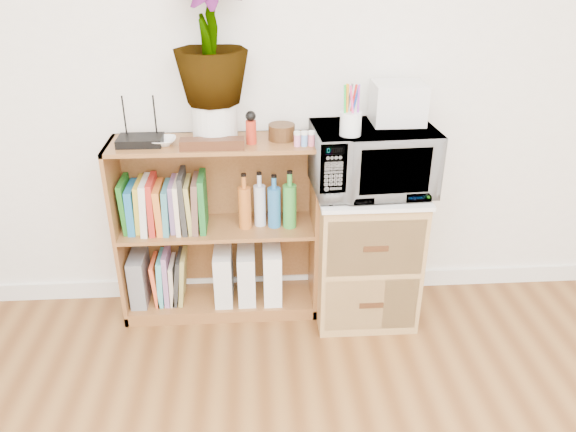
{
  "coord_description": "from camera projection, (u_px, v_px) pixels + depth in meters",
  "views": [
    {
      "loc": [
        -0.16,
        -0.44,
        1.82
      ],
      "look_at": [
        -0.0,
        1.95,
        0.62
      ],
      "focal_mm": 35.0,
      "sensor_mm": 36.0,
      "label": 1
    }
  ],
  "objects": [
    {
      "name": "skirting_board",
      "position": [
        285.0,
        283.0,
        3.2
      ],
      "size": [
        4.0,
        0.02,
        0.1
      ],
      "primitive_type": "cube",
      "color": "white",
      "rests_on": "ground"
    },
    {
      "name": "trinket_box",
      "position": [
        212.0,
        144.0,
        2.55
      ],
      "size": [
        0.29,
        0.07,
        0.05
      ],
      "primitive_type": "cube",
      "color": "#381B0F",
      "rests_on": "bookshelf"
    },
    {
      "name": "pen_cup",
      "position": [
        351.0,
        124.0,
        2.46
      ],
      "size": [
        0.09,
        0.09,
        0.1
      ],
      "primitive_type": "cylinder",
      "color": "white",
      "rests_on": "microwave"
    },
    {
      "name": "potted_plant",
      "position": [
        209.0,
        35.0,
        2.45
      ],
      "size": [
        0.34,
        0.34,
        0.6
      ],
      "primitive_type": "imported",
      "color": "#326729",
      "rests_on": "plant_pot"
    },
    {
      "name": "lower_books",
      "position": [
        170.0,
        277.0,
        2.97
      ],
      "size": [
        0.18,
        0.19,
        0.29
      ],
      "color": "#F6572B",
      "rests_on": "bookshelf"
    },
    {
      "name": "magazine_holder_right",
      "position": [
        272.0,
        272.0,
        2.98
      ],
      "size": [
        0.09,
        0.24,
        0.29
      ],
      "primitive_type": "cube",
      "color": "white",
      "rests_on": "bookshelf"
    },
    {
      "name": "kokeshi_doll",
      "position": [
        251.0,
        132.0,
        2.6
      ],
      "size": [
        0.05,
        0.05,
        0.11
      ],
      "primitive_type": "cylinder",
      "color": "#AA2715",
      "rests_on": "bookshelf"
    },
    {
      "name": "paint_jars",
      "position": [
        304.0,
        140.0,
        2.58
      ],
      "size": [
        0.12,
        0.04,
        0.06
      ],
      "primitive_type": "cube",
      "color": "pink",
      "rests_on": "bookshelf"
    },
    {
      "name": "wicker_unit",
      "position": [
        365.0,
        254.0,
        2.89
      ],
      "size": [
        0.5,
        0.45,
        0.7
      ],
      "primitive_type": "cube",
      "color": "#9E7542",
      "rests_on": "ground"
    },
    {
      "name": "magazine_holder_mid",
      "position": [
        247.0,
        274.0,
        2.98
      ],
      "size": [
        0.09,
        0.23,
        0.28
      ],
      "primitive_type": "cube",
      "color": "silver",
      "rests_on": "bookshelf"
    },
    {
      "name": "white_bowl",
      "position": [
        162.0,
        141.0,
        2.6
      ],
      "size": [
        0.13,
        0.13,
        0.03
      ],
      "primitive_type": "imported",
      "color": "white",
      "rests_on": "bookshelf"
    },
    {
      "name": "bookshelf",
      "position": [
        218.0,
        230.0,
        2.86
      ],
      "size": [
        1.0,
        0.3,
        0.95
      ],
      "primitive_type": "cube",
      "color": "brown",
      "rests_on": "ground"
    },
    {
      "name": "router",
      "position": [
        140.0,
        141.0,
        2.6
      ],
      "size": [
        0.21,
        0.14,
        0.04
      ],
      "primitive_type": "cube",
      "color": "black",
      "rests_on": "bookshelf"
    },
    {
      "name": "cookbooks",
      "position": [
        165.0,
        204.0,
        2.78
      ],
      "size": [
        0.41,
        0.2,
        0.3
      ],
      "color": "#1D6A1C",
      "rests_on": "bookshelf"
    },
    {
      "name": "plant_pot",
      "position": [
        215.0,
        122.0,
        2.63
      ],
      "size": [
        0.21,
        0.21,
        0.18
      ],
      "primitive_type": "cylinder",
      "color": "silver",
      "rests_on": "bookshelf"
    },
    {
      "name": "microwave",
      "position": [
        372.0,
        159.0,
        2.65
      ],
      "size": [
        0.58,
        0.41,
        0.31
      ],
      "primitive_type": "imported",
      "rotation": [
        0.0,
        0.0,
        0.06
      ],
      "color": "white",
      "rests_on": "wicker_unit"
    },
    {
      "name": "small_appliance",
      "position": [
        398.0,
        103.0,
        2.61
      ],
      "size": [
        0.24,
        0.2,
        0.19
      ],
      "primitive_type": "cube",
      "color": "silver",
      "rests_on": "microwave"
    },
    {
      "name": "wooden_bowl",
      "position": [
        282.0,
        132.0,
        2.66
      ],
      "size": [
        0.13,
        0.13,
        0.07
      ],
      "primitive_type": "cylinder",
      "color": "#39210F",
      "rests_on": "bookshelf"
    },
    {
      "name": "file_box",
      "position": [
        140.0,
        278.0,
        2.96
      ],
      "size": [
        0.08,
        0.22,
        0.27
      ],
      "primitive_type": "cube",
      "color": "slate",
      "rests_on": "bookshelf"
    },
    {
      "name": "magazine_holder_left",
      "position": [
        224.0,
        274.0,
        2.97
      ],
      "size": [
        0.09,
        0.23,
        0.29
      ],
      "primitive_type": "cube",
      "color": "silver",
      "rests_on": "bookshelf"
    },
    {
      "name": "liquor_bottles",
      "position": [
        268.0,
        200.0,
        2.8
      ],
      "size": [
        0.29,
        0.07,
        0.29
      ],
      "color": "#B75F22",
      "rests_on": "bookshelf"
    }
  ]
}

